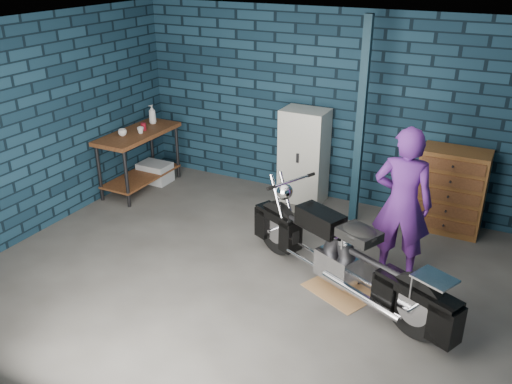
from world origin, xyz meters
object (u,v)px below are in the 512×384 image
at_px(workbench, 140,160).
at_px(tool_chest, 451,191).
at_px(locker, 304,156).
at_px(person, 402,204).
at_px(motorcycle, 344,249).
at_px(storage_bin, 155,172).

relative_size(workbench, tool_chest, 1.27).
height_order(locker, tool_chest, locker).
bearing_deg(person, workbench, -14.20).
bearing_deg(tool_chest, person, -103.92).
relative_size(motorcycle, storage_bin, 4.78).
xyz_separation_m(motorcycle, person, (0.43, 0.63, 0.35)).
xyz_separation_m(person, storage_bin, (-4.05, 0.91, -0.72)).
bearing_deg(tool_chest, motorcycle, -111.04).
xyz_separation_m(workbench, motorcycle, (3.64, -1.23, 0.06)).
bearing_deg(motorcycle, locker, 147.37).
bearing_deg(locker, tool_chest, 0.00).
distance_m(person, tool_chest, 1.43).
relative_size(person, tool_chest, 1.58).
height_order(person, tool_chest, person).
bearing_deg(motorcycle, person, 80.19).
bearing_deg(storage_bin, motorcycle, -22.99).
relative_size(motorcycle, person, 1.35).
relative_size(workbench, person, 0.80).
relative_size(person, locker, 1.28).
xyz_separation_m(storage_bin, locker, (2.34, 0.44, 0.53)).
distance_m(motorcycle, tool_chest, 2.12).
bearing_deg(motorcycle, workbench, -174.24).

